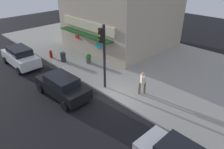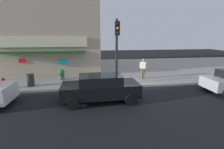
# 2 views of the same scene
# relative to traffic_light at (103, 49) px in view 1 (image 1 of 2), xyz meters

# --- Properties ---
(ground_plane) EXTENTS (63.90, 63.90, 0.00)m
(ground_plane) POSITION_rel_traffic_light_xyz_m (1.34, -0.54, -3.23)
(ground_plane) COLOR black
(sidewalk) EXTENTS (42.60, 13.89, 0.15)m
(sidewalk) POSITION_rel_traffic_light_xyz_m (1.34, 6.41, -3.15)
(sidewalk) COLOR gray
(sidewalk) RESTS_ON ground_plane
(corner_building) EXTENTS (10.09, 10.63, 8.13)m
(corner_building) POSITION_rel_traffic_light_xyz_m (-5.95, 8.25, 0.98)
(corner_building) COLOR tan
(corner_building) RESTS_ON sidewalk
(traffic_light) EXTENTS (0.32, 0.58, 4.78)m
(traffic_light) POSITION_rel_traffic_light_xyz_m (0.00, 0.00, 0.00)
(traffic_light) COLOR black
(traffic_light) RESTS_ON sidewalk
(fire_hydrant) EXTENTS (0.54, 0.30, 0.81)m
(fire_hydrant) POSITION_rel_traffic_light_xyz_m (-7.97, 0.13, -2.69)
(fire_hydrant) COLOR red
(fire_hydrant) RESTS_ON sidewalk
(trash_can) EXTENTS (0.49, 0.49, 0.91)m
(trash_can) POSITION_rel_traffic_light_xyz_m (-6.29, 0.50, -2.62)
(trash_can) COLOR #2D2D2D
(trash_can) RESTS_ON sidewalk
(pedestrian) EXTENTS (0.55, 0.52, 1.71)m
(pedestrian) POSITION_rel_traffic_light_xyz_m (2.54, 1.38, -2.12)
(pedestrian) COLOR brown
(pedestrian) RESTS_ON sidewalk
(potted_plant_by_doorway) EXTENTS (0.54, 0.54, 0.90)m
(potted_plant_by_doorway) POSITION_rel_traffic_light_xyz_m (-4.35, 2.02, -2.61)
(potted_plant_by_doorway) COLOR #59595B
(potted_plant_by_doorway) RESTS_ON sidewalk
(parked_car_white) EXTENTS (4.60, 2.11, 1.76)m
(parked_car_white) POSITION_rel_traffic_light_xyz_m (-8.56, -2.63, -2.33)
(parked_car_white) COLOR silver
(parked_car_white) RESTS_ON ground_plane
(parked_car_black) EXTENTS (4.48, 2.15, 1.56)m
(parked_car_black) POSITION_rel_traffic_light_xyz_m (-1.43, -2.69, -2.41)
(parked_car_black) COLOR black
(parked_car_black) RESTS_ON ground_plane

